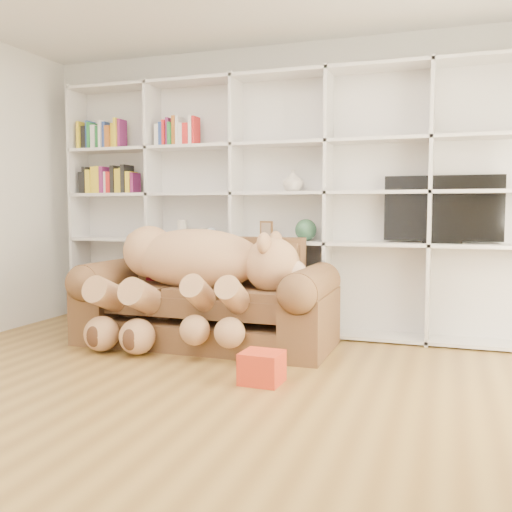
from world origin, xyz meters
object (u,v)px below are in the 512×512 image
at_px(teddy_bear, 193,271).
at_px(gift_box, 262,367).
at_px(sofa, 207,304).
at_px(tv, 443,210).

xyz_separation_m(teddy_bear, gift_box, (0.85, -0.75, -0.54)).
bearing_deg(sofa, tv, 19.45).
xyz_separation_m(sofa, gift_box, (0.80, -0.93, -0.24)).
bearing_deg(sofa, teddy_bear, -105.55).
bearing_deg(sofa, gift_box, -49.27).
xyz_separation_m(sofa, tv, (1.90, 0.67, 0.81)).
relative_size(teddy_bear, tv, 1.77).
height_order(sofa, tv, tv).
relative_size(teddy_bear, gift_box, 6.49).
distance_m(sofa, tv, 2.17).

